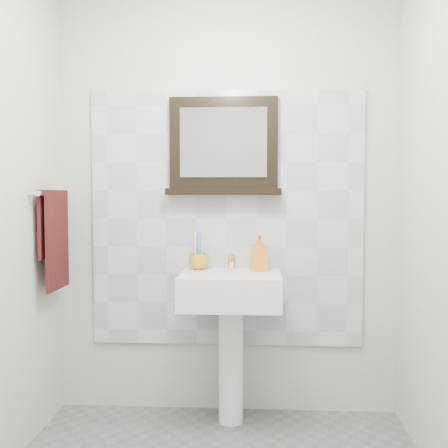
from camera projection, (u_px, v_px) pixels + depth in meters
The scene contains 10 objects.
back_wall at pixel (227, 202), 3.10m from camera, with size 2.00×0.01×2.50m, color #BBB8B1.
front_wall at pixel (159, 219), 0.91m from camera, with size 2.00×0.01×2.50m, color #BBB8B1.
splashback at pixel (226, 219), 3.09m from camera, with size 1.60×0.02×1.50m, color #B0B9BE.
pedestal_sink at pixel (230, 306), 2.90m from camera, with size 0.55×0.44×0.96m.
toothbrush_cup at pixel (199, 262), 3.04m from camera, with size 0.12×0.12×0.09m, color #C28516.
toothbrushes at pixel (199, 248), 3.04m from camera, with size 0.05×0.04×0.21m.
soap_dispenser at pixel (259, 252), 2.99m from camera, with size 0.09×0.10×0.21m, color #D54619.
framed_mirror at pixel (224, 149), 3.04m from camera, with size 0.67×0.11×0.57m.
towel_bar at pixel (52, 194), 2.88m from camera, with size 0.07×0.40×0.03m.
hand_towel at pixel (54, 232), 2.90m from camera, with size 0.06×0.30×0.55m.
Camera 1 is at (0.16, -2.00, 1.29)m, focal length 42.00 mm.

